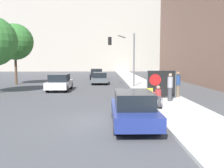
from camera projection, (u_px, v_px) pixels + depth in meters
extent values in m
plane|color=#4F4F51|center=(109.00, 122.00, 11.17)|extent=(160.00, 160.00, 0.00)
cube|color=beige|center=(144.00, 86.00, 26.18)|extent=(3.15, 90.00, 0.13)
cube|color=#BCB2A3|center=(99.00, 30.00, 69.03)|extent=(52.00, 12.00, 22.68)
cylinder|color=#474C56|center=(155.00, 104.00, 13.88)|extent=(0.03, 0.03, 0.46)
cylinder|color=#474C56|center=(162.00, 104.00, 13.89)|extent=(0.03, 0.03, 0.46)
cylinder|color=#474C56|center=(154.00, 103.00, 14.25)|extent=(0.03, 0.03, 0.46)
cylinder|color=#474C56|center=(161.00, 103.00, 14.26)|extent=(0.03, 0.03, 0.46)
cube|color=navy|center=(158.00, 99.00, 14.05)|extent=(0.40, 0.40, 0.02)
cube|color=navy|center=(158.00, 95.00, 14.22)|extent=(0.40, 0.02, 0.38)
cylinder|color=#424247|center=(159.00, 98.00, 13.88)|extent=(0.18, 0.42, 0.18)
cylinder|color=#424247|center=(159.00, 104.00, 13.70)|extent=(0.16, 0.16, 0.46)
cube|color=black|center=(160.00, 108.00, 13.66)|extent=(0.20, 0.28, 0.10)
cylinder|color=#B23333|center=(158.00, 94.00, 14.05)|extent=(0.34, 0.34, 0.52)
sphere|color=tan|center=(158.00, 88.00, 14.02)|extent=(0.22, 0.22, 0.22)
cylinder|color=#B23333|center=(153.00, 93.00, 13.96)|extent=(0.45, 0.09, 0.09)
cube|color=yellow|center=(149.00, 92.00, 13.95)|extent=(0.43, 0.02, 0.41)
cube|color=#AD1414|center=(149.00, 92.00, 13.94)|extent=(0.33, 0.01, 0.10)
cylinder|color=#424247|center=(170.00, 94.00, 16.24)|extent=(0.28, 0.28, 0.88)
cylinder|color=#9E9EA3|center=(170.00, 82.00, 16.17)|extent=(0.34, 0.34, 0.69)
sphere|color=tan|center=(170.00, 75.00, 16.12)|extent=(0.23, 0.23, 0.23)
cylinder|color=#756651|center=(178.00, 91.00, 17.92)|extent=(0.28, 0.28, 0.89)
cylinder|color=navy|center=(178.00, 80.00, 17.84)|extent=(0.34, 0.34, 0.70)
sphere|color=#936B4C|center=(178.00, 74.00, 17.80)|extent=(0.23, 0.23, 0.23)
cylinder|color=slate|center=(147.00, 84.00, 17.39)|extent=(0.06, 0.06, 1.92)
cylinder|color=slate|center=(176.00, 84.00, 17.43)|extent=(0.06, 0.06, 1.92)
cube|color=black|center=(161.00, 84.00, 17.41)|extent=(2.01, 0.02, 1.82)
cylinder|color=red|center=(155.00, 80.00, 17.35)|extent=(0.80, 0.01, 0.80)
cylinder|color=slate|center=(134.00, 60.00, 25.64)|extent=(0.16, 0.16, 5.41)
cylinder|color=slate|center=(122.00, 37.00, 25.83)|extent=(1.00, 2.52, 0.11)
cube|color=black|center=(110.00, 41.00, 26.29)|extent=(0.38, 0.38, 0.84)
sphere|color=green|center=(110.00, 44.00, 26.31)|extent=(0.18, 0.18, 0.18)
cube|color=navy|center=(133.00, 112.00, 10.70)|extent=(1.77, 4.70, 0.54)
cube|color=black|center=(134.00, 99.00, 10.46)|extent=(1.52, 2.44, 0.64)
cylinder|color=black|center=(114.00, 111.00, 12.16)|extent=(0.22, 0.64, 0.64)
cylinder|color=black|center=(146.00, 110.00, 12.19)|extent=(0.22, 0.64, 0.64)
cylinder|color=black|center=(116.00, 126.00, 9.26)|extent=(0.22, 0.64, 0.64)
cylinder|color=black|center=(158.00, 126.00, 9.29)|extent=(0.22, 0.64, 0.64)
cube|color=white|center=(60.00, 84.00, 23.12)|extent=(1.90, 4.57, 0.58)
cube|color=black|center=(59.00, 78.00, 22.88)|extent=(1.63, 2.38, 0.67)
cylinder|color=black|center=(54.00, 85.00, 24.53)|extent=(0.22, 0.64, 0.64)
cylinder|color=black|center=(71.00, 85.00, 24.57)|extent=(0.22, 0.64, 0.64)
cylinder|color=black|center=(47.00, 89.00, 21.71)|extent=(0.22, 0.64, 0.64)
cylinder|color=black|center=(67.00, 89.00, 21.75)|extent=(0.22, 0.64, 0.64)
cube|color=#565B60|center=(100.00, 79.00, 29.74)|extent=(1.86, 4.41, 0.50)
cube|color=black|center=(100.00, 75.00, 29.51)|extent=(1.60, 2.29, 0.61)
cylinder|color=black|center=(94.00, 80.00, 31.10)|extent=(0.22, 0.64, 0.64)
cylinder|color=black|center=(107.00, 80.00, 31.14)|extent=(0.22, 0.64, 0.64)
cylinder|color=black|center=(92.00, 82.00, 28.38)|extent=(0.22, 0.64, 0.64)
cylinder|color=black|center=(107.00, 82.00, 28.42)|extent=(0.22, 0.64, 0.64)
cube|color=black|center=(97.00, 75.00, 37.27)|extent=(1.84, 4.65, 0.60)
cube|color=black|center=(97.00, 71.00, 37.02)|extent=(1.59, 2.42, 0.68)
cylinder|color=black|center=(92.00, 76.00, 38.71)|extent=(0.22, 0.64, 0.64)
cylinder|color=black|center=(102.00, 76.00, 38.75)|extent=(0.22, 0.64, 0.64)
cylinder|color=black|center=(91.00, 78.00, 35.84)|extent=(0.22, 0.64, 0.64)
cylinder|color=black|center=(102.00, 78.00, 35.88)|extent=(0.22, 0.64, 0.64)
cylinder|color=brown|center=(16.00, 70.00, 28.71)|extent=(0.28, 0.28, 3.45)
sphere|color=#387A33|center=(15.00, 42.00, 28.42)|extent=(4.12, 4.12, 4.12)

